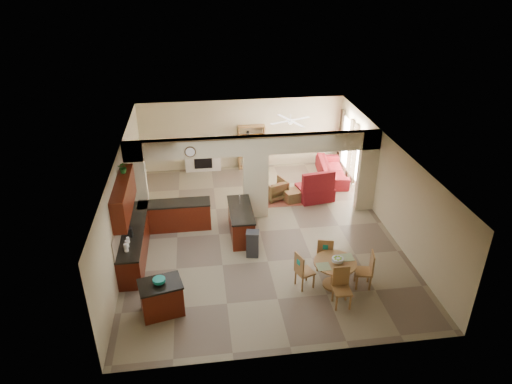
{
  "coord_description": "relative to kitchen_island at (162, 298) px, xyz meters",
  "views": [
    {
      "loc": [
        -1.74,
        -11.99,
        7.68
      ],
      "look_at": [
        -0.08,
        0.3,
        1.24
      ],
      "focal_mm": 32.0,
      "sensor_mm": 36.0,
      "label": 1
    }
  ],
  "objects": [
    {
      "name": "teal_bowl",
      "position": [
        -0.01,
        -0.01,
        0.5
      ],
      "size": [
        0.29,
        0.29,
        0.14
      ],
      "primitive_type": "cylinder",
      "color": "#138778",
      "rests_on": "kitchen_island"
    },
    {
      "name": "floor",
      "position": [
        2.84,
        3.28,
        -0.44
      ],
      "size": [
        10.0,
        10.0,
        0.0
      ],
      "primitive_type": "plane",
      "color": "#7E7257",
      "rests_on": "ground"
    },
    {
      "name": "ceiling_fan",
      "position": [
        4.34,
        6.28,
        2.12
      ],
      "size": [
        1.0,
        1.0,
        0.1
      ],
      "primitive_type": "cylinder",
      "color": "white",
      "rests_on": "ceiling"
    },
    {
      "name": "glazed_door",
      "position": [
        6.81,
        6.43,
        0.61
      ],
      "size": [
        0.02,
        0.7,
        2.1
      ],
      "primitive_type": "cube",
      "color": "white",
      "rests_on": "wall_right"
    },
    {
      "name": "plant",
      "position": [
        -0.98,
        3.06,
        2.1
      ],
      "size": [
        0.33,
        0.3,
        0.33
      ],
      "primitive_type": "imported",
      "rotation": [
        0.0,
        0.0,
        0.13
      ],
      "color": "#184E14",
      "rests_on": "upper_cabinets"
    },
    {
      "name": "wall_clock",
      "position": [
        0.84,
        4.13,
        2.01
      ],
      "size": [
        0.34,
        0.03,
        0.34
      ],
      "primitive_type": "cylinder",
      "rotation": [
        1.57,
        0.0,
        0.0
      ],
      "color": "#50361A",
      "rests_on": "partition_header"
    },
    {
      "name": "partition_header",
      "position": [
        2.84,
        4.28,
        2.06
      ],
      "size": [
        8.0,
        0.25,
        0.6
      ],
      "primitive_type": "cube",
      "color": "#C1B48D",
      "rests_on": "partition_center_pier"
    },
    {
      "name": "partition_right_pier",
      "position": [
        6.54,
        4.28,
        0.96
      ],
      "size": [
        0.6,
        0.25,
        2.8
      ],
      "primitive_type": "cube",
      "color": "#C1B48D",
      "rests_on": "floor"
    },
    {
      "name": "chair_east",
      "position": [
        5.19,
        0.3,
        0.12
      ],
      "size": [
        0.5,
        0.5,
        1.02
      ],
      "rotation": [
        0.0,
        0.0,
        4.5
      ],
      "color": "olive",
      "rests_on": "floor"
    },
    {
      "name": "wall_front",
      "position": [
        2.84,
        -1.72,
        0.96
      ],
      "size": [
        8.0,
        0.0,
        8.0
      ],
      "primitive_type": "plane",
      "rotation": [
        -1.57,
        0.0,
        0.0
      ],
      "color": "#C1B48D",
      "rests_on": "floor"
    },
    {
      "name": "chair_south",
      "position": [
        4.34,
        -0.26,
        0.12
      ],
      "size": [
        0.43,
        0.44,
        1.02
      ],
      "rotation": [
        0.0,
        0.0,
        -0.02
      ],
      "color": "olive",
      "rests_on": "floor"
    },
    {
      "name": "fruit_bowl",
      "position": [
        4.42,
        0.39,
        0.39
      ],
      "size": [
        0.3,
        0.3,
        0.16
      ],
      "primitive_type": "cylinder",
      "color": "#75B426",
      "rests_on": "dining_table"
    },
    {
      "name": "dining_table",
      "position": [
        4.37,
        0.42,
        0.06
      ],
      "size": [
        1.1,
        1.1,
        0.75
      ],
      "color": "olive",
      "rests_on": "floor"
    },
    {
      "name": "chair_west",
      "position": [
        3.53,
        0.48,
        0.12
      ],
      "size": [
        0.53,
        0.53,
        1.02
      ],
      "rotation": [
        0.0,
        0.0,
        1.9
      ],
      "color": "olive",
      "rests_on": "floor"
    },
    {
      "name": "drape_b_left",
      "position": [
        6.77,
        6.68,
        0.76
      ],
      "size": [
        0.1,
        0.28,
        2.3
      ],
      "primitive_type": "cube",
      "color": "#441C1B",
      "rests_on": "wall_right"
    },
    {
      "name": "drape_b_right",
      "position": [
        6.77,
        7.88,
        0.76
      ],
      "size": [
        0.1,
        0.28,
        2.3
      ],
      "primitive_type": "cube",
      "color": "#441C1B",
      "rests_on": "wall_right"
    },
    {
      "name": "wall_right",
      "position": [
        6.84,
        3.28,
        0.96
      ],
      "size": [
        0.0,
        10.0,
        10.0
      ],
      "primitive_type": "plane",
      "rotation": [
        1.57,
        0.0,
        -1.57
      ],
      "color": "#C1B48D",
      "rests_on": "floor"
    },
    {
      "name": "trash_can",
      "position": [
        2.45,
        2.04,
        -0.07
      ],
      "size": [
        0.4,
        0.35,
        0.73
      ],
      "primitive_type": "cube",
      "rotation": [
        0.0,
        0.0,
        -0.19
      ],
      "color": "#2C2D2F",
      "rests_on": "floor"
    },
    {
      "name": "wall_left",
      "position": [
        -1.16,
        3.28,
        0.96
      ],
      "size": [
        0.0,
        10.0,
        10.0
      ],
      "primitive_type": "plane",
      "rotation": [
        1.57,
        0.0,
        1.57
      ],
      "color": "#C1B48D",
      "rests_on": "floor"
    },
    {
      "name": "upper_cabinets",
      "position": [
        -0.98,
        2.48,
        1.48
      ],
      "size": [
        0.35,
        2.4,
        0.9
      ],
      "primitive_type": "cube",
      "color": "#460F08",
      "rests_on": "wall_left"
    },
    {
      "name": "fireplace",
      "position": [
        1.24,
        8.12,
        0.18
      ],
      "size": [
        1.6,
        0.35,
        1.2
      ],
      "color": "beige",
      "rests_on": "floor"
    },
    {
      "name": "kitchen_counter",
      "position": [
        -0.42,
        3.04,
        0.03
      ],
      "size": [
        2.52,
        3.29,
        1.48
      ],
      "color": "#460F08",
      "rests_on": "floor"
    },
    {
      "name": "wall_back",
      "position": [
        2.84,
        8.28,
        0.96
      ],
      "size": [
        8.0,
        0.0,
        8.0
      ],
      "primitive_type": "plane",
      "rotation": [
        1.57,
        0.0,
        0.0
      ],
      "color": "#C1B48D",
      "rests_on": "floor"
    },
    {
      "name": "kitchen_island",
      "position": [
        0.0,
        0.0,
        0.0
      ],
      "size": [
        1.14,
        0.92,
        0.87
      ],
      "rotation": [
        0.0,
        0.0,
        0.22
      ],
      "color": "#460F08",
      "rests_on": "floor"
    },
    {
      "name": "sofa",
      "position": [
        6.14,
        6.75,
        -0.09
      ],
      "size": [
        2.48,
        1.19,
        0.7
      ],
      "primitive_type": "imported",
      "rotation": [
        0.0,
        0.0,
        1.46
      ],
      "color": "maroon",
      "rests_on": "floor"
    },
    {
      "name": "armchair",
      "position": [
        3.66,
        5.42,
        -0.08
      ],
      "size": [
        0.99,
        1.0,
        0.71
      ],
      "primitive_type": "imported",
      "rotation": [
        0.0,
        0.0,
        3.51
      ],
      "color": "maroon",
      "rests_on": "floor"
    },
    {
      "name": "window_a",
      "position": [
        6.81,
        5.58,
        0.76
      ],
      "size": [
        0.02,
        0.9,
        1.9
      ],
      "primitive_type": "cube",
      "color": "white",
      "rests_on": "wall_right"
    },
    {
      "name": "shelving_unit",
      "position": [
        3.19,
        8.1,
        0.46
      ],
      "size": [
        1.0,
        0.32,
        1.8
      ],
      "primitive_type": "cube",
      "color": "olive",
      "rests_on": "floor"
    },
    {
      "name": "drape_a_left",
      "position": [
        6.77,
        4.98,
        0.76
      ],
      "size": [
        0.1,
        0.28,
        2.3
      ],
      "primitive_type": "cube",
      "color": "#441C1B",
      "rests_on": "wall_right"
    },
    {
      "name": "ceiling",
      "position": [
        2.84,
        3.28,
        2.36
      ],
      "size": [
        10.0,
        10.0,
        0.0
      ],
      "primitive_type": "plane",
      "rotation": [
        3.14,
        0.0,
        0.0
      ],
      "color": "white",
      "rests_on": "wall_back"
    },
    {
      "name": "rug",
      "position": [
        4.04,
        5.38,
        -0.43
      ],
      "size": [
        1.6,
        1.3,
        0.01
      ],
      "primitive_type": "cube",
      "color": "#994637",
      "rests_on": "floor"
    },
    {
      "name": "chaise",
      "position": [
        5.07,
        5.21,
        -0.2
      ],
      "size": [
        1.3,
        1.13,
        0.47
      ],
      "primitive_type": "cube",
      "rotation": [
        0.0,
        0.0,
        0.16
      ],
      "color": "maroon",
      "rests_on": "floor"
    },
    {
      "name": "window_b",
      "position": [
        6.81,
        7.28,
        0.76
      ],
      "size": [
        0.02,
        0.9,
        1.9
      ],
      "primitive_type": "cube",
      "color": "white",
      "rests_on": "wall_right"
    },
    {
      "name": "peninsula",
      "position": [
        2.24,
        3.17,
        0.02
      ],
      "size": [
        0.7,
        1.85,
        0.91
      ],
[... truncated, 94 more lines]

